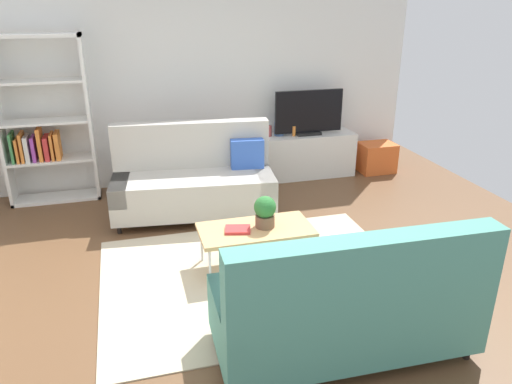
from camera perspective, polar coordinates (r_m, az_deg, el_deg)
The scene contains 15 objects.
ground_plane at distance 4.83m, azimuth -1.98°, elevation -9.53°, with size 7.68×7.68×0.00m, color brown.
wall_far at distance 6.96m, azimuth -7.70°, elevation 12.92°, with size 6.40×0.12×2.90m, color white.
area_rug at distance 4.78m, azimuth 0.02°, elevation -9.75°, with size 2.90×2.20×0.01m, color beige.
couch_beige at distance 5.97m, azimuth -7.18°, elevation 1.38°, with size 1.98×1.05×1.10m.
couch_green at distance 3.69m, azimuth 10.36°, elevation -12.73°, with size 1.92×0.89×1.10m.
coffee_table at distance 4.78m, azimuth -0.04°, elevation -4.50°, with size 1.10×0.56×0.42m.
tv_console at distance 7.30m, azimuth 5.90°, elevation 4.29°, with size 1.40×0.44×0.64m, color silver.
tv at distance 7.11m, azimuth 6.15°, elevation 9.10°, with size 1.00×0.20×0.64m.
bookshelf at distance 6.74m, azimuth -23.46°, elevation 6.92°, with size 1.10×0.36×2.10m.
storage_trunk at distance 7.70m, azimuth 13.82°, elevation 3.92°, with size 0.52×0.40×0.44m, color orange.
potted_plant at distance 4.73m, azimuth 1.06°, elevation -2.25°, with size 0.22×0.22×0.32m.
table_book_0 at distance 4.70m, azimuth -2.14°, elevation -4.39°, with size 0.24×0.18×0.03m, color red.
vase_0 at distance 7.05m, azimuth 1.44°, elevation 7.10°, with size 0.10×0.10×0.15m, color #B24C4C.
vase_1 at distance 7.09m, azimuth 2.69°, elevation 7.36°, with size 0.14×0.14×0.19m, color #4C72B2.
bottle_0 at distance 7.08m, azimuth 4.43°, elevation 7.08°, with size 0.05×0.05×0.14m, color orange.
Camera 1 is at (-0.93, -4.01, 2.52)m, focal length 34.39 mm.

